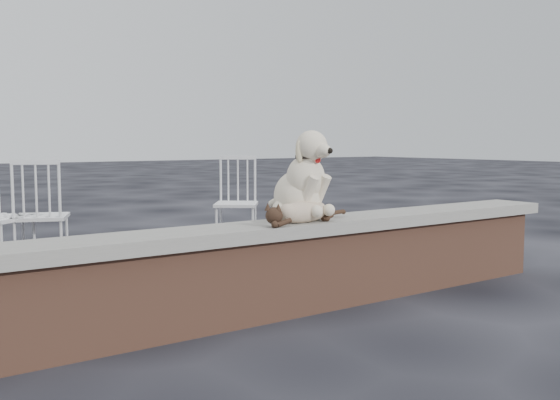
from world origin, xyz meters
TOP-DOWN VIEW (x-y plane):
  - ground at (0.00, 0.00)m, footprint 60.00×60.00m
  - brick_wall at (0.00, 0.00)m, footprint 6.00×0.30m
  - capstone at (0.00, 0.00)m, footprint 6.20×0.40m
  - dog at (0.83, 0.07)m, footprint 0.46×0.56m
  - cat at (0.75, -0.08)m, footprint 0.92×0.35m
  - chair_c at (-0.24, 2.27)m, footprint 0.73×0.73m
  - chair_d at (1.66, 2.24)m, footprint 0.78×0.78m
  - chair_a at (-0.55, 2.35)m, footprint 0.78×0.78m

SIDE VIEW (x-z plane):
  - ground at x=0.00m, z-range 0.00..0.00m
  - brick_wall at x=0.00m, z-range 0.00..0.50m
  - chair_c at x=-0.24m, z-range 0.00..0.94m
  - chair_d at x=1.66m, z-range 0.00..0.94m
  - chair_a at x=-0.55m, z-range 0.00..0.94m
  - capstone at x=0.00m, z-range 0.50..0.58m
  - cat at x=0.75m, z-range 0.58..0.73m
  - dog at x=0.83m, z-range 0.58..1.17m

